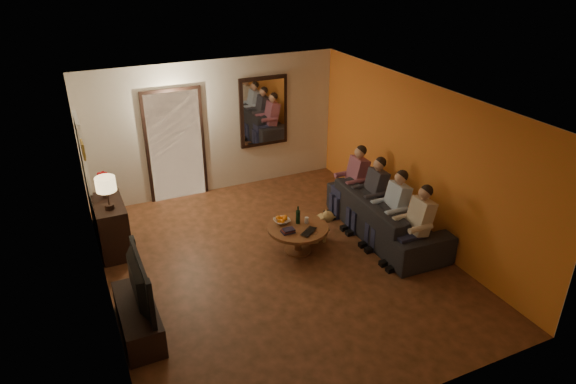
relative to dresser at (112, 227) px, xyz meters
name	(u,v)px	position (x,y,z in m)	size (l,w,h in m)	color
floor	(279,263)	(2.25, -1.49, -0.43)	(5.00, 6.00, 0.01)	#412811
ceiling	(277,101)	(2.25, -1.49, 2.17)	(5.00, 6.00, 0.01)	white
back_wall	(215,128)	(2.25, 1.51, 0.87)	(5.00, 0.02, 2.60)	beige
front_wall	(402,309)	(2.25, -4.49, 0.87)	(5.00, 0.02, 2.60)	beige
left_wall	(98,224)	(-0.25, -1.49, 0.87)	(0.02, 6.00, 2.60)	beige
right_wall	(418,161)	(4.75, -1.49, 0.87)	(0.02, 6.00, 2.60)	beige
orange_accent	(417,161)	(4.74, -1.49, 0.87)	(0.01, 6.00, 2.60)	orange
kitchen_doorway	(176,146)	(1.45, 1.49, 0.62)	(1.00, 0.06, 2.10)	#FFE0A5
door_trim	(176,146)	(1.45, 1.48, 0.62)	(1.12, 0.04, 2.22)	black
fridge_glimpse	(189,152)	(1.70, 1.49, 0.47)	(0.45, 0.03, 1.70)	silver
mirror_frame	(264,112)	(3.25, 1.47, 1.07)	(1.00, 0.05, 1.40)	black
mirror_glass	(264,112)	(3.25, 1.44, 1.07)	(0.86, 0.02, 1.26)	white
white_door	(87,176)	(-0.21, 0.81, 0.59)	(0.06, 0.85, 2.04)	white
framed_art	(83,150)	(-0.22, -0.19, 1.42)	(0.03, 0.28, 0.24)	#B28C33
art_canvas	(84,150)	(-0.21, -0.19, 1.42)	(0.01, 0.22, 0.18)	brown
dresser	(112,227)	(0.00, 0.00, 0.00)	(0.45, 0.96, 0.85)	black
table_lamp	(107,193)	(0.00, -0.22, 0.70)	(0.30, 0.30, 0.54)	beige
flower_vase	(104,185)	(0.00, 0.22, 0.65)	(0.14, 0.14, 0.44)	red
tv_stand	(138,318)	(0.00, -2.16, -0.22)	(0.45, 1.26, 0.42)	black
tv	(133,283)	(0.00, -2.16, 0.33)	(0.15, 1.16, 0.67)	black
sofa	(386,215)	(4.27, -1.42, -0.06)	(0.98, 2.51, 0.73)	black
person_a	(416,228)	(4.17, -2.32, 0.17)	(0.60, 0.40, 1.20)	tan
person_b	(393,211)	(4.17, -1.72, 0.17)	(0.60, 0.40, 1.20)	tan
person_c	(372,196)	(4.17, -1.12, 0.17)	(0.60, 0.40, 1.20)	tan
person_d	(354,183)	(4.17, -0.52, 0.17)	(0.60, 0.40, 1.20)	tan
dog	(315,226)	(3.07, -1.12, -0.15)	(0.56, 0.24, 0.56)	tan
coffee_table	(298,239)	(2.68, -1.28, -0.20)	(0.98, 0.98, 0.45)	brown
bowl	(282,221)	(2.50, -1.06, 0.05)	(0.26, 0.26, 0.06)	white
oranges	(282,217)	(2.50, -1.06, 0.12)	(0.20, 0.20, 0.08)	orange
wine_bottle	(298,215)	(2.73, -1.18, 0.18)	(0.07, 0.07, 0.31)	black
wine_glass	(307,220)	(2.86, -1.23, 0.07)	(0.06, 0.06, 0.10)	silver
book_stack	(288,230)	(2.46, -1.38, 0.06)	(0.20, 0.15, 0.07)	black
laptop	(312,233)	(2.78, -1.56, 0.04)	(0.33, 0.21, 0.03)	black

